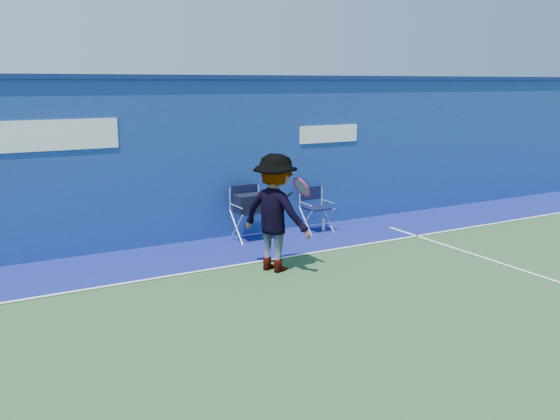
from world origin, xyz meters
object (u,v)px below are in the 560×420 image
water_bottle (323,224)px  directors_chair_left (251,217)px  directors_chair_right (316,218)px  tennis_player (276,213)px

water_bottle → directors_chair_left: bearing=177.2°
directors_chair_left → water_bottle: bearing=-2.8°
directors_chair_left → water_bottle: (1.60, -0.08, -0.31)m
directors_chair_right → directors_chair_left: bearing=178.1°
water_bottle → directors_chair_right: bearing=168.3°
tennis_player → directors_chair_left: bearing=75.8°
directors_chair_left → water_bottle: 1.63m
directors_chair_right → water_bottle: bearing=-11.7°
water_bottle → tennis_player: size_ratio=0.14×
directors_chair_left → directors_chair_right: 1.46m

